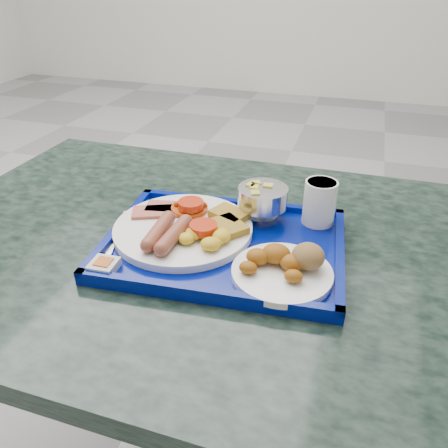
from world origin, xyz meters
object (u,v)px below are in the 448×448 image
(table, at_px, (215,315))
(tray, at_px, (224,245))
(fruit_bowl, at_px, (262,198))
(juice_cup, at_px, (320,201))
(main_plate, at_px, (187,227))
(bread_plate, at_px, (285,266))

(table, relative_size, tray, 2.66)
(fruit_bowl, bearing_deg, juice_cup, 7.71)
(fruit_bowl, height_order, juice_cup, juice_cup)
(main_plate, relative_size, fruit_bowl, 2.67)
(bread_plate, height_order, fruit_bowl, fruit_bowl)
(juice_cup, bearing_deg, main_plate, -152.66)
(table, xyz_separation_m, fruit_bowl, (0.07, 0.09, 0.25))
(main_plate, xyz_separation_m, juice_cup, (0.23, 0.12, 0.03))
(juice_cup, bearing_deg, table, -151.04)
(table, xyz_separation_m, tray, (0.03, -0.03, 0.20))
(main_plate, distance_m, fruit_bowl, 0.16)
(table, xyz_separation_m, main_plate, (-0.05, -0.02, 0.22))
(main_plate, bearing_deg, table, 20.55)
(tray, xyz_separation_m, bread_plate, (0.12, -0.06, 0.02))
(main_plate, bearing_deg, bread_plate, -19.23)
(table, bearing_deg, fruit_bowl, 49.84)
(table, height_order, fruit_bowl, fruit_bowl)
(main_plate, height_order, fruit_bowl, fruit_bowl)
(fruit_bowl, relative_size, juice_cup, 1.13)
(main_plate, bearing_deg, fruit_bowl, 40.96)
(tray, relative_size, fruit_bowl, 4.61)
(table, distance_m, fruit_bowl, 0.28)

